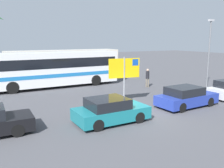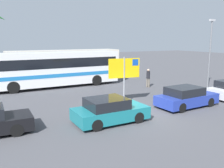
# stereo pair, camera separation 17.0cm
# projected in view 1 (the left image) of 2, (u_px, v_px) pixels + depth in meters

# --- Properties ---
(ground) EXTENTS (120.00, 120.00, 0.00)m
(ground) POSITION_uv_depth(u_px,v_px,m) (135.00, 115.00, 14.27)
(ground) COLOR #4C4C51
(bus_front_coach) EXTENTS (11.94, 2.67, 3.17)m
(bus_front_coach) POSITION_uv_depth(u_px,v_px,m) (53.00, 68.00, 22.18)
(bus_front_coach) COLOR white
(bus_front_coach) RESTS_ON ground
(bus_rear_coach) EXTENTS (11.94, 2.67, 3.17)m
(bus_rear_coach) POSITION_uv_depth(u_px,v_px,m) (64.00, 63.00, 26.30)
(bus_rear_coach) COLOR silver
(bus_rear_coach) RESTS_ON ground
(ferry_sign) EXTENTS (2.18, 0.39, 3.20)m
(ferry_sign) POSITION_uv_depth(u_px,v_px,m) (125.00, 70.00, 16.22)
(ferry_sign) COLOR gray
(ferry_sign) RESTS_ON ground
(car_blue) EXTENTS (4.24, 1.95, 1.32)m
(car_blue) POSITION_uv_depth(u_px,v_px,m) (186.00, 97.00, 15.89)
(car_blue) COLOR #23389E
(car_blue) RESTS_ON ground
(car_teal) EXTENTS (3.91, 1.92, 1.32)m
(car_teal) POSITION_uv_depth(u_px,v_px,m) (110.00, 111.00, 12.86)
(car_teal) COLOR #19757F
(car_teal) RESTS_ON ground
(pedestrian_near_sign) EXTENTS (0.32, 0.32, 1.69)m
(pedestrian_near_sign) POSITION_uv_depth(u_px,v_px,m) (148.00, 76.00, 22.22)
(pedestrian_near_sign) COLOR #706656
(pedestrian_near_sign) RESTS_ON ground
(lamp_post_left_side) EXTENTS (0.56, 0.20, 6.01)m
(lamp_post_left_side) POSITION_uv_depth(u_px,v_px,m) (209.00, 51.00, 21.24)
(lamp_post_left_side) COLOR slate
(lamp_post_left_side) RESTS_ON ground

